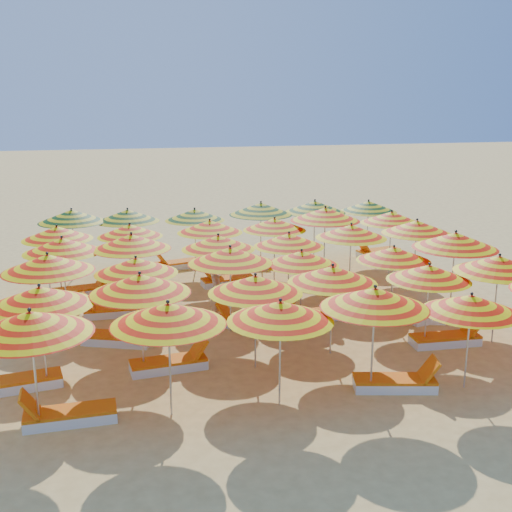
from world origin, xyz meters
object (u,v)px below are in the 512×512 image
Objects in this scene: lounger_5 at (447,339)px; lounger_13 at (113,310)px; umbrella_17 at (455,240)px; umbrella_22 at (351,231)px; umbrella_34 at (315,207)px; lounger_11 at (435,315)px; umbrella_2 at (280,311)px; umbrella_16 at (394,254)px; umbrella_15 at (301,258)px; lounger_16 at (178,264)px; lounger_6 at (30,337)px; umbrella_32 at (195,215)px; umbrella_21 at (289,240)px; umbrella_28 at (325,214)px; lounger_14 at (81,291)px; lounger_1 at (397,382)px; lounger_9 at (315,315)px; umbrella_35 at (368,206)px; umbrella_14 at (230,255)px; umbrella_26 at (210,227)px; umbrella_13 at (136,266)px; umbrella_8 at (255,284)px; lounger_3 at (17,382)px; umbrella_31 at (128,216)px; umbrella_3 at (375,298)px; beachgoer_b at (328,294)px; umbrella_33 at (261,209)px; umbrella_19 at (131,242)px; umbrella_29 at (391,218)px; lounger_18 at (377,252)px; umbrella_12 at (48,263)px; umbrella_25 at (130,231)px; lounger_0 at (68,415)px; umbrella_1 at (168,314)px; umbrella_7 at (140,284)px; lounger_7 at (119,338)px; lounger_10 at (411,316)px; lounger_8 at (248,321)px; umbrella_30 at (72,216)px; lounger_17 at (245,264)px; umbrella_24 at (57,233)px; umbrella_6 at (40,297)px; lounger_15 at (226,280)px; umbrella_9 at (332,275)px; lounger_4 at (171,363)px; beachgoer_a at (217,293)px; umbrella_4 at (471,304)px.

lounger_5 is 1.01× the size of lounger_13.
umbrella_17 reaches higher than umbrella_22.
umbrella_34 is 7.12m from lounger_11.
umbrella_16 is at bearing 43.72° from umbrella_2.
umbrella_15 is 0.85× the size of umbrella_17.
lounger_6 is at bearing 40.11° from lounger_16.
umbrella_21 is at bearing -64.80° from umbrella_32.
lounger_14 is (-7.97, -0.24, -2.02)m from umbrella_28.
umbrella_15 is 4.62m from lounger_1.
umbrella_16 is 2.69m from lounger_9.
umbrella_35 reaches higher than lounger_6.
umbrella_34 is at bearing 55.35° from umbrella_14.
umbrella_26 is 6.75m from lounger_6.
umbrella_13 is (-2.54, 4.21, -0.03)m from umbrella_2.
umbrella_32 reaches higher than lounger_9.
umbrella_8 reaches higher than umbrella_2.
lounger_1 is 1.01× the size of lounger_3.
umbrella_3 is at bearing -67.12° from umbrella_31.
beachgoer_b reaches higher than lounger_9.
umbrella_34 is (2.03, 0.06, -0.02)m from umbrella_33.
umbrella_17 is 7.52m from umbrella_33.
umbrella_19 is 6.54m from umbrella_22.
umbrella_29 reaches higher than lounger_18.
umbrella_22 is 1.03× the size of umbrella_29.
lounger_5 is at bearing -13.56° from umbrella_12.
umbrella_26 is at bearing -4.56° from umbrella_25.
lounger_0 is at bearing 177.45° from umbrella_2.
umbrella_1 is 1.15× the size of umbrella_7.
lounger_7 is at bearing 102.82° from umbrella_1.
umbrella_32 is at bearing -35.04° from lounger_10.
lounger_0 is 0.97× the size of lounger_9.
umbrella_26 is 6.27m from umbrella_29.
lounger_5 is 5.12m from lounger_8.
umbrella_8 is 3.66m from lounger_1.
umbrella_30 is at bearing 166.05° from umbrella_28.
lounger_17 is at bearing 113.44° from umbrella_16.
umbrella_24 reaches higher than lounger_11.
umbrella_12 is 1.15× the size of umbrella_35.
beachgoer_b is (2.33, 0.24, 0.52)m from lounger_8.
umbrella_7 is at bearing 30.79° from lounger_18.
umbrella_13 is at bearing 49.02° from umbrella_6.
lounger_15 is at bearing 126.87° from lounger_5.
umbrella_9 is 4.22m from lounger_4.
umbrella_4 is at bearing -130.53° from beachgoer_a.
umbrella_3 is at bearing 156.46° from lounger_3.
umbrella_29 reaches higher than umbrella_9.
lounger_5 is at bearing 54.89° from lounger_1.
umbrella_30 is 12.69m from lounger_5.
umbrella_29 reaches higher than lounger_16.
umbrella_19 is at bearing 177.00° from umbrella_21.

